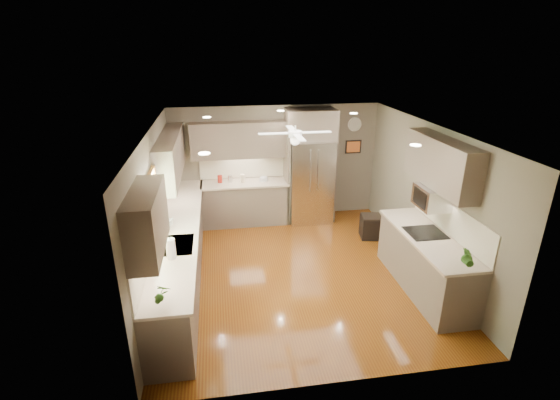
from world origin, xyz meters
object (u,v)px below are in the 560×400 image
object	(u,v)px
canister_a	(220,179)
canister_b	(230,179)
bowl	(264,180)
microwave	(432,197)
potted_plant_left	(162,293)
potted_plant_right	(468,258)
refrigerator	(310,169)
paper_towel	(171,249)
soap_bottle	(169,222)
canister_c	(243,178)
stool	(371,226)

from	to	relation	value
canister_a	canister_b	distance (m)	0.22
bowl	microwave	world-z (taller)	microwave
potted_plant_left	microwave	bearing A→B (deg)	19.85
potted_plant_right	refrigerator	distance (m)	4.13
canister_a	paper_towel	bearing A→B (deg)	-102.90
canister_b	potted_plant_left	world-z (taller)	potted_plant_left
refrigerator	paper_towel	world-z (taller)	refrigerator
bowl	paper_towel	size ratio (longest dim) A/B	0.59
potted_plant_left	paper_towel	world-z (taller)	potted_plant_left
refrigerator	microwave	world-z (taller)	refrigerator
canister_a	soap_bottle	xyz separation A→B (m)	(-0.84, -2.14, 0.03)
soap_bottle	microwave	world-z (taller)	microwave
canister_a	refrigerator	bearing A→B (deg)	-2.73
canister_c	canister_b	bearing A→B (deg)	166.85
potted_plant_left	paper_towel	distance (m)	1.09
potted_plant_right	refrigerator	xyz separation A→B (m)	(-1.22, 3.95, 0.08)
potted_plant_left	microwave	world-z (taller)	microwave
soap_bottle	stool	xyz separation A→B (m)	(3.82, 0.96, -0.81)
canister_a	potted_plant_left	world-z (taller)	potted_plant_left
canister_c	potted_plant_left	bearing A→B (deg)	-106.03
potted_plant_right	canister_c	bearing A→B (deg)	123.87
paper_towel	canister_a	bearing A→B (deg)	77.10
paper_towel	refrigerator	bearing A→B (deg)	49.00
potted_plant_left	refrigerator	bearing A→B (deg)	57.39
canister_b	canister_a	bearing A→B (deg)	-177.56
canister_a	paper_towel	world-z (taller)	paper_towel
canister_b	bowl	bearing A→B (deg)	-6.14
stool	paper_towel	xyz separation A→B (m)	(-3.70, -1.97, 0.84)
stool	paper_towel	world-z (taller)	paper_towel
canister_c	paper_towel	world-z (taller)	paper_towel
stool	canister_c	bearing A→B (deg)	155.77
canister_a	stool	world-z (taller)	canister_a
bowl	canister_a	bearing A→B (deg)	175.85
potted_plant_right	microwave	bearing A→B (deg)	85.33
canister_c	microwave	xyz separation A→B (m)	(2.78, -2.75, 0.45)
canister_a	canister_b	xyz separation A→B (m)	(0.22, 0.01, -0.01)
bowl	potted_plant_left	bearing A→B (deg)	-111.51
canister_c	microwave	size ratio (longest dim) A/B	0.31
canister_c	paper_towel	distance (m)	3.32
refrigerator	potted_plant_right	bearing A→B (deg)	-72.76
canister_b	refrigerator	bearing A→B (deg)	-3.38
microwave	stool	size ratio (longest dim) A/B	1.16
bowl	refrigerator	distance (m)	1.03
refrigerator	canister_a	bearing A→B (deg)	177.27
microwave	paper_towel	bearing A→B (deg)	-175.04
potted_plant_left	bowl	xyz separation A→B (m)	(1.64, 4.17, -0.14)
canister_b	refrigerator	world-z (taller)	refrigerator
paper_towel	potted_plant_right	bearing A→B (deg)	-12.97
bowl	refrigerator	world-z (taller)	refrigerator
soap_bottle	refrigerator	world-z (taller)	refrigerator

